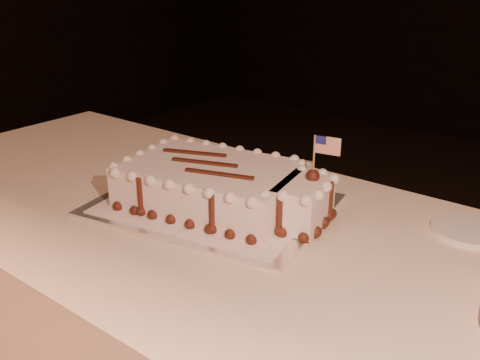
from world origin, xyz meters
The scene contains 4 objects.
cake_board centered at (-0.28, 0.64, 0.75)m, with size 0.51×0.38×0.01m, color white.
doily centered at (-0.28, 0.64, 0.76)m, with size 0.46×0.35×0.00m, color white.
sheet_cake centered at (-0.25, 0.65, 0.81)m, with size 0.50×0.33×0.19m.
side_plate centered at (0.22, 0.87, 0.76)m, with size 0.15×0.15×0.01m, color white.
Camera 1 is at (0.45, -0.20, 1.27)m, focal length 40.00 mm.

